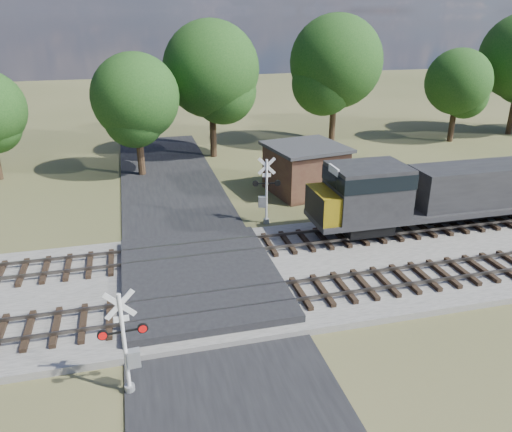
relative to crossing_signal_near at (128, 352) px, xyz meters
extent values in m
plane|color=#3F4625|center=(3.24, 5.93, -1.61)|extent=(160.00, 160.00, 0.00)
cube|color=gray|center=(13.24, 6.43, -1.46)|extent=(140.00, 10.00, 0.30)
cube|color=black|center=(3.24, 5.93, -1.57)|extent=(7.00, 60.00, 0.08)
cube|color=#262628|center=(3.24, 6.43, -1.30)|extent=(7.00, 9.00, 0.62)
cube|color=black|center=(5.24, 3.93, -1.22)|extent=(44.00, 2.60, 0.18)
cube|color=#544E48|center=(13.24, 3.21, -1.06)|extent=(140.00, 0.08, 0.15)
cube|color=#544E48|center=(13.24, 4.64, -1.06)|extent=(140.00, 0.08, 0.15)
cube|color=black|center=(5.24, 8.93, -1.22)|extent=(44.00, 2.60, 0.18)
cube|color=#544E48|center=(13.24, 8.21, -1.06)|extent=(140.00, 0.08, 0.15)
cube|color=#544E48|center=(13.24, 9.64, -1.06)|extent=(140.00, 0.08, 0.15)
cylinder|color=silver|center=(-0.08, 0.00, 0.27)|extent=(0.13, 0.13, 3.76)
cylinder|color=gray|center=(-0.08, 0.00, -1.47)|extent=(0.34, 0.34, 0.28)
cube|color=silver|center=(-0.08, 0.00, 1.77)|extent=(0.98, 0.10, 0.98)
cube|color=silver|center=(-0.08, 0.00, 1.77)|extent=(0.98, 0.10, 0.98)
cube|color=silver|center=(-0.08, 0.00, 1.26)|extent=(0.47, 0.06, 0.21)
cube|color=black|center=(-0.08, 0.00, 0.78)|extent=(1.50, 0.15, 0.06)
cylinder|color=red|center=(-0.69, -0.04, 0.78)|extent=(0.34, 0.11, 0.34)
cylinder|color=red|center=(0.53, 0.03, 0.78)|extent=(0.34, 0.11, 0.34)
cube|color=gray|center=(0.16, 0.01, -0.30)|extent=(0.44, 0.31, 0.61)
cylinder|color=silver|center=(8.08, 12.57, 0.35)|extent=(0.14, 0.14, 3.93)
cylinder|color=gray|center=(8.08, 12.57, -1.46)|extent=(0.35, 0.35, 0.29)
cube|color=silver|center=(8.08, 12.57, 1.92)|extent=(1.02, 0.22, 1.03)
cube|color=silver|center=(8.08, 12.57, 1.92)|extent=(1.02, 0.22, 1.03)
cube|color=silver|center=(8.08, 12.57, 1.38)|extent=(0.49, 0.12, 0.22)
cube|color=black|center=(8.08, 12.57, 0.89)|extent=(1.56, 0.34, 0.06)
cylinder|color=red|center=(8.71, 12.46, 0.89)|extent=(0.37, 0.16, 0.35)
cylinder|color=red|center=(7.45, 12.69, 0.89)|extent=(0.37, 0.16, 0.35)
cube|color=gray|center=(7.84, 12.62, -0.24)|extent=(0.49, 0.37, 0.64)
cube|color=#3F221B|center=(12.14, 17.30, -0.06)|extent=(5.11, 5.11, 3.10)
cube|color=#2F2F32|center=(12.14, 17.30, 1.60)|extent=(5.62, 5.62, 0.22)
cylinder|color=black|center=(1.35, 24.00, 0.66)|extent=(0.56, 0.56, 4.55)
sphere|color=#153811|center=(1.35, 24.00, 4.30)|extent=(6.37, 6.37, 6.37)
cylinder|color=black|center=(7.60, 27.94, 1.19)|extent=(0.56, 0.56, 5.61)
sphere|color=#153811|center=(7.60, 27.94, 5.68)|extent=(7.86, 7.86, 7.86)
cylinder|color=black|center=(18.90, 28.86, 1.30)|extent=(0.56, 0.56, 5.82)
sphere|color=#153811|center=(18.90, 28.86, 5.95)|extent=(8.14, 8.14, 8.14)
cylinder|color=black|center=(30.67, 27.61, 0.55)|extent=(0.56, 0.56, 4.32)
sphere|color=#153811|center=(30.67, 27.61, 4.01)|extent=(6.05, 6.05, 6.05)
camera|label=1|loc=(0.73, -13.68, 10.08)|focal=35.00mm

